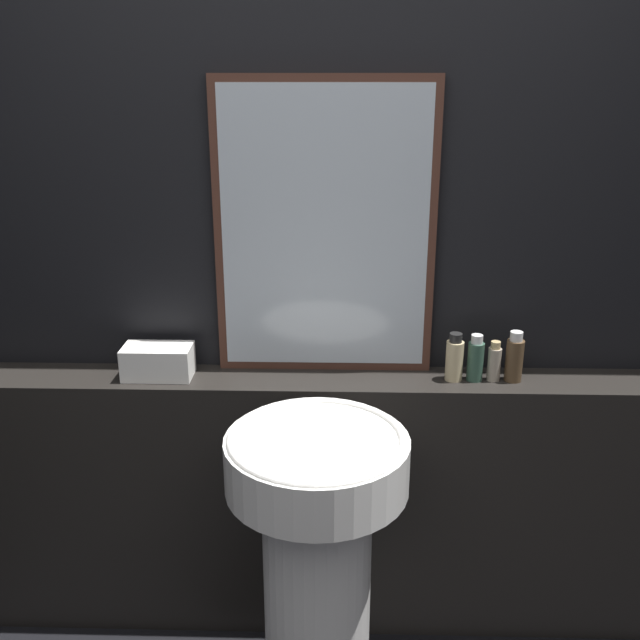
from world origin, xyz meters
TOP-DOWN VIEW (x-y plane):
  - wall_back at (0.00, 1.49)m, footprint 8.00×0.06m
  - vanity_counter at (0.00, 1.36)m, footprint 2.61×0.20m
  - pedestal_sink at (-0.02, 0.95)m, footprint 0.50×0.50m
  - mirror at (-0.01, 1.44)m, footprint 0.68×0.03m
  - towel_stack at (-0.54, 1.36)m, footprint 0.22×0.12m
  - shampoo_bottle at (0.40, 1.36)m, footprint 0.05×0.05m
  - conditioner_bottle at (0.47, 1.36)m, footprint 0.05×0.05m
  - lotion_bottle at (0.53, 1.36)m, footprint 0.04×0.04m
  - body_wash_bottle at (0.59, 1.36)m, footprint 0.05×0.05m

SIDE VIEW (x-z plane):
  - vanity_counter at x=0.00m, z-range 0.00..0.92m
  - pedestal_sink at x=-0.02m, z-range 0.09..1.03m
  - towel_stack at x=-0.54m, z-range 0.92..1.02m
  - lotion_bottle at x=0.53m, z-range 0.92..1.05m
  - conditioner_bottle at x=0.47m, z-range 0.92..1.07m
  - shampoo_bottle at x=0.40m, z-range 0.92..1.07m
  - body_wash_bottle at x=0.59m, z-range 0.92..1.08m
  - wall_back at x=0.00m, z-range 0.00..2.50m
  - mirror at x=-0.01m, z-range 0.92..1.84m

